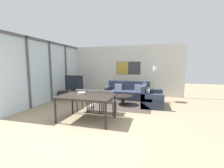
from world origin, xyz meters
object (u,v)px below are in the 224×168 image
(tv_console, at_px, (74,96))
(coffee_table, at_px, (123,98))
(fruit_bowl, at_px, (82,93))
(dining_chair_right, at_px, (108,100))
(television, at_px, (74,84))
(dining_chair_left, at_px, (83,99))
(dining_chair_centre, at_px, (96,99))
(dining_table, at_px, (86,98))
(floor_lamp, at_px, (157,70))
(sofa_side, at_px, (150,99))
(sofa_main, at_px, (128,93))

(tv_console, height_order, coffee_table, tv_console)
(fruit_bowl, bearing_deg, tv_console, 124.95)
(dining_chair_right, bearing_deg, television, 143.69)
(dining_chair_left, relative_size, dining_chair_centre, 1.00)
(television, relative_size, fruit_bowl, 3.87)
(coffee_table, height_order, fruit_bowl, fruit_bowl)
(tv_console, distance_m, coffee_table, 2.54)
(television, xyz_separation_m, dining_chair_right, (2.31, -1.70, -0.31))
(dining_table, xyz_separation_m, dining_chair_centre, (-0.00, 0.74, -0.22))
(dining_chair_right, xyz_separation_m, floor_lamp, (1.62, 2.52, 0.98))
(sofa_side, relative_size, fruit_bowl, 5.80)
(coffee_table, height_order, dining_table, dining_table)
(television, relative_size, sofa_main, 0.44)
(dining_table, bearing_deg, sofa_side, 51.80)
(sofa_main, bearing_deg, fruit_bowl, -105.69)
(sofa_side, xyz_separation_m, dining_chair_centre, (-1.85, -1.61, 0.21))
(dining_table, xyz_separation_m, dining_chair_left, (-0.48, 0.75, -0.22))
(television, bearing_deg, floor_lamp, 11.71)
(dining_chair_centre, height_order, floor_lamp, floor_lamp)
(floor_lamp, bearing_deg, dining_chair_centre, -129.96)
(sofa_main, xyz_separation_m, floor_lamp, (1.41, -0.14, 1.19))
(dining_chair_left, height_order, dining_chair_right, same)
(television, bearing_deg, sofa_side, -1.31)
(television, xyz_separation_m, sofa_side, (3.68, -0.08, -0.52))
(dining_chair_right, distance_m, floor_lamp, 3.15)
(tv_console, relative_size, coffee_table, 1.89)
(sofa_side, height_order, dining_chair_left, sofa_side)
(sofa_main, relative_size, floor_lamp, 1.30)
(coffee_table, xyz_separation_m, floor_lamp, (1.41, 1.09, 1.17))
(sofa_side, relative_size, dining_chair_centre, 1.69)
(television, xyz_separation_m, dining_chair_centre, (1.84, -1.69, -0.31))
(sofa_main, relative_size, sofa_side, 1.51)
(sofa_main, xyz_separation_m, dining_chair_right, (-0.21, -2.66, 0.21))
(sofa_main, bearing_deg, dining_table, -101.51)
(television, height_order, dining_chair_centre, television)
(sofa_side, bearing_deg, sofa_main, 47.97)
(dining_chair_centre, distance_m, fruit_bowl, 0.73)
(sofa_side, relative_size, dining_chair_left, 1.69)
(dining_chair_centre, distance_m, dining_chair_right, 0.48)
(television, relative_size, dining_chair_right, 1.13)
(sofa_side, distance_m, coffee_table, 1.17)
(sofa_main, bearing_deg, floor_lamp, -5.78)
(dining_chair_right, bearing_deg, dining_chair_centre, 179.18)
(television, bearing_deg, dining_chair_left, -51.14)
(tv_console, bearing_deg, dining_chair_centre, -42.68)
(television, bearing_deg, dining_chair_centre, -42.70)
(television, distance_m, dining_chair_left, 2.18)
(dining_chair_centre, bearing_deg, television, 137.30)
(television, distance_m, dining_table, 3.05)
(sofa_main, distance_m, dining_table, 3.49)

